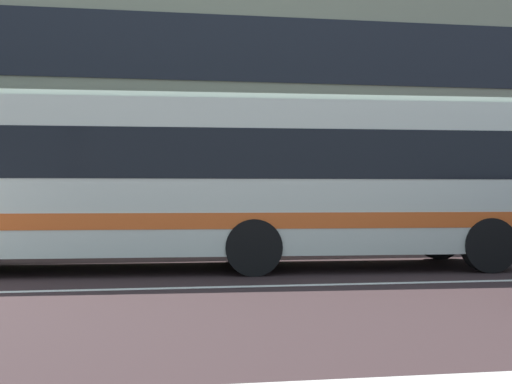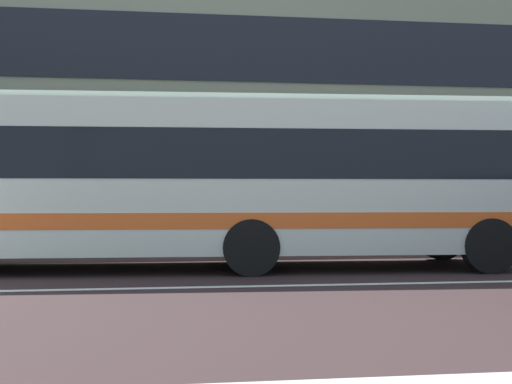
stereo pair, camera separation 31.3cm
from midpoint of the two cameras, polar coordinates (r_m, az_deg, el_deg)
The scene contains 2 objects.
apartment_block_right at distance 24.01m, azimuth 1.43°, elevation 8.54°, with size 24.63×9.08×10.10m.
transit_bus at distance 12.01m, azimuth -5.17°, elevation 1.47°, with size 12.29×3.05×3.23m.
Camera 1 is at (5.08, -9.56, 1.46)m, focal length 43.68 mm.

